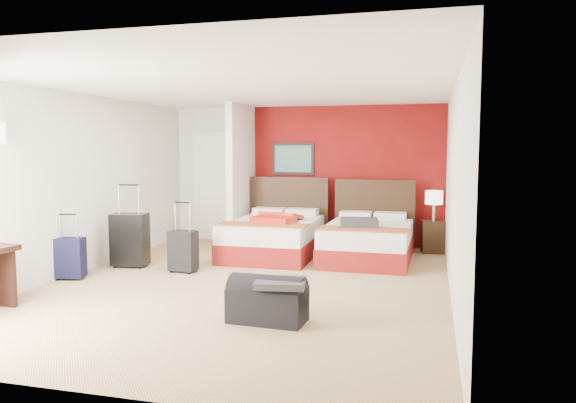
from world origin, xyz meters
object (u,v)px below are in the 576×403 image
(red_suitcase_open, at_px, (278,218))
(table_lamp, at_px, (434,206))
(bed_left, at_px, (273,238))
(suitcase_black, at_px, (130,241))
(nightstand, at_px, (433,237))
(duffel_bag, at_px, (267,303))
(suitcase_charcoal, at_px, (183,253))
(bed_right, at_px, (368,243))
(suitcase_navy, at_px, (70,260))

(red_suitcase_open, distance_m, table_lamp, 2.64)
(bed_left, bearing_deg, suitcase_black, -144.65)
(bed_left, distance_m, red_suitcase_open, 0.37)
(table_lamp, xyz_separation_m, suitcase_black, (-4.31, -2.29, -0.40))
(nightstand, bearing_deg, duffel_bag, -117.92)
(nightstand, distance_m, suitcase_charcoal, 4.17)
(nightstand, relative_size, suitcase_black, 0.70)
(nightstand, bearing_deg, red_suitcase_open, -162.92)
(bed_right, bearing_deg, red_suitcase_open, -173.77)
(suitcase_black, distance_m, duffel_bag, 3.34)
(suitcase_black, bearing_deg, bed_right, 14.46)
(bed_left, xyz_separation_m, nightstand, (2.50, 0.98, -0.03))
(bed_left, xyz_separation_m, suitcase_black, (-1.81, -1.31, 0.09))
(bed_right, height_order, table_lamp, table_lamp)
(red_suitcase_open, bearing_deg, suitcase_navy, -125.16)
(suitcase_black, bearing_deg, table_lamp, 20.48)
(table_lamp, distance_m, duffel_bag, 4.57)
(suitcase_black, bearing_deg, suitcase_navy, -119.16)
(bed_right, relative_size, duffel_bag, 2.44)
(red_suitcase_open, height_order, duffel_bag, red_suitcase_open)
(suitcase_navy, bearing_deg, suitcase_charcoal, 17.97)
(suitcase_black, relative_size, suitcase_charcoal, 1.36)
(red_suitcase_open, height_order, suitcase_navy, red_suitcase_open)
(suitcase_black, bearing_deg, nightstand, 20.48)
(table_lamp, distance_m, suitcase_black, 4.90)
(nightstand, relative_size, duffel_bag, 0.69)
(table_lamp, xyz_separation_m, suitcase_navy, (-4.67, -3.20, -0.52))
(bed_left, height_order, duffel_bag, bed_left)
(bed_left, distance_m, nightstand, 2.69)
(suitcase_black, distance_m, suitcase_charcoal, 0.93)
(red_suitcase_open, distance_m, duffel_bag, 3.29)
(bed_right, xyz_separation_m, table_lamp, (0.98, 0.95, 0.50))
(red_suitcase_open, relative_size, suitcase_navy, 1.64)
(bed_right, xyz_separation_m, red_suitcase_open, (-1.42, -0.13, 0.35))
(red_suitcase_open, xyz_separation_m, suitcase_black, (-1.91, -1.21, -0.25))
(table_lamp, bearing_deg, red_suitcase_open, -155.76)
(red_suitcase_open, distance_m, suitcase_navy, 3.12)
(bed_right, height_order, suitcase_navy, bed_right)
(suitcase_black, bearing_deg, bed_left, 28.41)
(suitcase_charcoal, xyz_separation_m, duffel_bag, (1.79, -1.81, -0.09))
(suitcase_charcoal, xyz_separation_m, suitcase_navy, (-1.27, -0.77, -0.02))
(duffel_bag, bearing_deg, suitcase_black, 147.71)
(suitcase_charcoal, bearing_deg, nightstand, 39.69)
(bed_right, distance_m, suitcase_black, 3.59)
(suitcase_navy, relative_size, duffel_bag, 0.69)
(table_lamp, relative_size, suitcase_navy, 0.97)
(red_suitcase_open, relative_size, table_lamp, 1.68)
(bed_left, relative_size, suitcase_navy, 3.67)
(bed_left, bearing_deg, red_suitcase_open, -45.60)
(red_suitcase_open, relative_size, suitcase_charcoal, 1.54)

